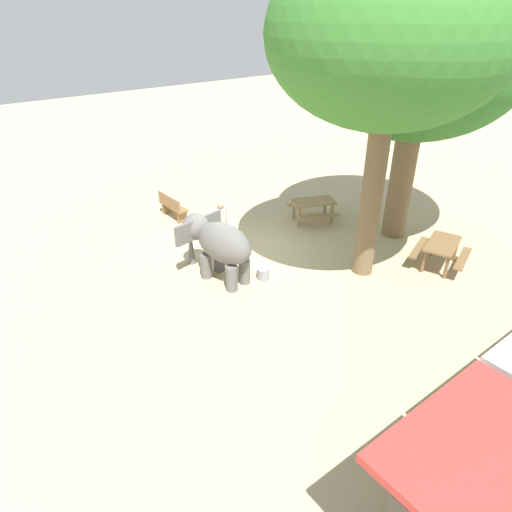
{
  "coord_description": "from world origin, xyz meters",
  "views": [
    {
      "loc": [
        7.21,
        10.01,
        6.9
      ],
      "look_at": [
        0.65,
        1.43,
        0.8
      ],
      "focal_mm": 31.8,
      "sensor_mm": 36.0,
      "label": 1
    }
  ],
  "objects_px": {
    "person_handler": "(221,222)",
    "feed_bucket": "(263,273)",
    "elephant": "(218,242)",
    "picnic_table_far": "(313,206)",
    "picnic_table_near": "(441,249)",
    "wooden_bench": "(172,206)",
    "shade_tree_secondary": "(393,35)",
    "shade_tree_main": "(421,59)"
  },
  "relations": [
    {
      "from": "elephant",
      "to": "person_handler",
      "type": "bearing_deg",
      "value": -47.8
    },
    {
      "from": "picnic_table_near",
      "to": "picnic_table_far",
      "type": "distance_m",
      "value": 4.65
    },
    {
      "from": "picnic_table_near",
      "to": "person_handler",
      "type": "bearing_deg",
      "value": 113.25
    },
    {
      "from": "person_handler",
      "to": "shade_tree_secondary",
      "type": "xyz_separation_m",
      "value": [
        -2.51,
        3.59,
        5.28
      ]
    },
    {
      "from": "person_handler",
      "to": "feed_bucket",
      "type": "height_order",
      "value": "person_handler"
    },
    {
      "from": "picnic_table_near",
      "to": "feed_bucket",
      "type": "xyz_separation_m",
      "value": [
        4.57,
        -2.63,
        -0.43
      ]
    },
    {
      "from": "shade_tree_main",
      "to": "picnic_table_far",
      "type": "relative_size",
      "value": 3.96
    },
    {
      "from": "elephant",
      "to": "picnic_table_far",
      "type": "height_order",
      "value": "elephant"
    },
    {
      "from": "elephant",
      "to": "feed_bucket",
      "type": "xyz_separation_m",
      "value": [
        -0.94,
        0.84,
        -0.94
      ]
    },
    {
      "from": "elephant",
      "to": "shade_tree_main",
      "type": "xyz_separation_m",
      "value": [
        -6.19,
        1.28,
        4.38
      ]
    },
    {
      "from": "wooden_bench",
      "to": "shade_tree_secondary",
      "type": "bearing_deg",
      "value": 19.02
    },
    {
      "from": "wooden_bench",
      "to": "picnic_table_near",
      "type": "xyz_separation_m",
      "value": [
        -4.63,
        7.83,
        0.12
      ]
    },
    {
      "from": "person_handler",
      "to": "feed_bucket",
      "type": "relative_size",
      "value": 4.5
    },
    {
      "from": "shade_tree_secondary",
      "to": "wooden_bench",
      "type": "bearing_deg",
      "value": -68.56
    },
    {
      "from": "shade_tree_main",
      "to": "wooden_bench",
      "type": "height_order",
      "value": "shade_tree_main"
    },
    {
      "from": "feed_bucket",
      "to": "shade_tree_secondary",
      "type": "bearing_deg",
      "value": 150.53
    },
    {
      "from": "shade_tree_secondary",
      "to": "picnic_table_far",
      "type": "xyz_separation_m",
      "value": [
        -1.23,
        -3.4,
        -5.64
      ]
    },
    {
      "from": "shade_tree_main",
      "to": "picnic_table_far",
      "type": "xyz_separation_m",
      "value": [
        1.47,
        -2.4,
        -4.9
      ]
    },
    {
      "from": "elephant",
      "to": "wooden_bench",
      "type": "bearing_deg",
      "value": -22.3
    },
    {
      "from": "shade_tree_main",
      "to": "feed_bucket",
      "type": "xyz_separation_m",
      "value": [
        5.25,
        -0.44,
        -5.32
      ]
    },
    {
      "from": "shade_tree_secondary",
      "to": "picnic_table_near",
      "type": "bearing_deg",
      "value": 149.59
    },
    {
      "from": "elephant",
      "to": "feed_bucket",
      "type": "distance_m",
      "value": 1.57
    },
    {
      "from": "elephant",
      "to": "person_handler",
      "type": "relative_size",
      "value": 1.55
    },
    {
      "from": "person_handler",
      "to": "shade_tree_main",
      "type": "relative_size",
      "value": 0.21
    },
    {
      "from": "picnic_table_far",
      "to": "person_handler",
      "type": "bearing_deg",
      "value": -159.17
    },
    {
      "from": "person_handler",
      "to": "wooden_bench",
      "type": "xyz_separation_m",
      "value": [
        0.1,
        -3.06,
        -0.48
      ]
    },
    {
      "from": "picnic_table_far",
      "to": "feed_bucket",
      "type": "xyz_separation_m",
      "value": [
        3.78,
        1.96,
        -0.43
      ]
    },
    {
      "from": "wooden_bench",
      "to": "feed_bucket",
      "type": "relative_size",
      "value": 3.93
    },
    {
      "from": "elephant",
      "to": "feed_bucket",
      "type": "relative_size",
      "value": 6.96
    },
    {
      "from": "elephant",
      "to": "wooden_bench",
      "type": "distance_m",
      "value": 4.5
    },
    {
      "from": "elephant",
      "to": "person_handler",
      "type": "xyz_separation_m",
      "value": [
        -0.98,
        -1.3,
        -0.15
      ]
    },
    {
      "from": "feed_bucket",
      "to": "person_handler",
      "type": "bearing_deg",
      "value": -91.04
    },
    {
      "from": "shade_tree_main",
      "to": "person_handler",
      "type": "bearing_deg",
      "value": -26.41
    },
    {
      "from": "shade_tree_main",
      "to": "feed_bucket",
      "type": "height_order",
      "value": "shade_tree_main"
    },
    {
      "from": "wooden_bench",
      "to": "picnic_table_far",
      "type": "xyz_separation_m",
      "value": [
        -3.84,
        3.25,
        0.12
      ]
    },
    {
      "from": "elephant",
      "to": "shade_tree_secondary",
      "type": "distance_m",
      "value": 6.61
    },
    {
      "from": "shade_tree_main",
      "to": "wooden_bench",
      "type": "bearing_deg",
      "value": -46.77
    },
    {
      "from": "elephant",
      "to": "picnic_table_far",
      "type": "distance_m",
      "value": 4.87
    },
    {
      "from": "shade_tree_secondary",
      "to": "picnic_table_near",
      "type": "height_order",
      "value": "shade_tree_secondary"
    },
    {
      "from": "wooden_bench",
      "to": "picnic_table_near",
      "type": "distance_m",
      "value": 9.1
    },
    {
      "from": "person_handler",
      "to": "shade_tree_secondary",
      "type": "height_order",
      "value": "shade_tree_secondary"
    },
    {
      "from": "shade_tree_main",
      "to": "shade_tree_secondary",
      "type": "distance_m",
      "value": 2.97
    }
  ]
}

